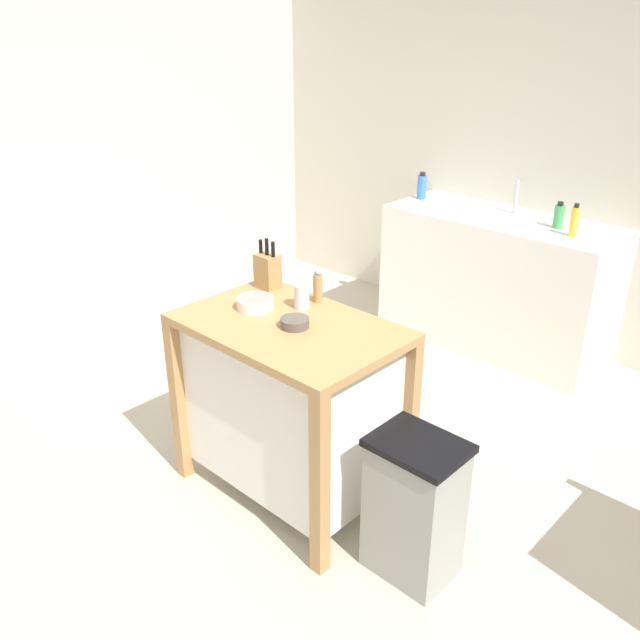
# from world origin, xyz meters

# --- Properties ---
(ground_plane) EXTENTS (6.03, 6.03, 0.00)m
(ground_plane) POSITION_xyz_m (0.00, 0.00, 0.00)
(ground_plane) COLOR #BCB29E
(ground_plane) RESTS_ON ground
(wall_back) EXTENTS (5.03, 0.10, 2.60)m
(wall_back) POSITION_xyz_m (0.00, 2.43, 1.30)
(wall_back) COLOR beige
(wall_back) RESTS_ON ground
(wall_left) EXTENTS (0.10, 3.03, 2.60)m
(wall_left) POSITION_xyz_m (-2.52, 0.92, 1.30)
(wall_left) COLOR beige
(wall_left) RESTS_ON ground
(kitchen_island) EXTENTS (0.99, 0.65, 0.88)m
(kitchen_island) POSITION_xyz_m (-0.11, 0.02, 0.50)
(kitchen_island) COLOR #AD7F4C
(kitchen_island) RESTS_ON ground
(knife_block) EXTENTS (0.11, 0.09, 0.25)m
(knife_block) POSITION_xyz_m (-0.49, 0.24, 0.97)
(knife_block) COLOR #AD7F4C
(knife_block) RESTS_ON kitchen_island
(bowl_ceramic_small) EXTENTS (0.17, 0.17, 0.05)m
(bowl_ceramic_small) POSITION_xyz_m (-0.34, 0.03, 0.91)
(bowl_ceramic_small) COLOR silver
(bowl_ceramic_small) RESTS_ON kitchen_island
(bowl_stoneware_deep) EXTENTS (0.13, 0.13, 0.04)m
(bowl_stoneware_deep) POSITION_xyz_m (-0.07, 0.01, 0.91)
(bowl_stoneware_deep) COLOR #564C47
(bowl_stoneware_deep) RESTS_ON kitchen_island
(drinking_cup) EXTENTS (0.07, 0.07, 0.11)m
(drinking_cup) POSITION_xyz_m (-0.19, 0.18, 0.94)
(drinking_cup) COLOR silver
(drinking_cup) RESTS_ON kitchen_island
(pepper_grinder) EXTENTS (0.04, 0.04, 0.16)m
(pepper_grinder) POSITION_xyz_m (-0.19, 0.28, 0.96)
(pepper_grinder) COLOR #AD7F4C
(pepper_grinder) RESTS_ON kitchen_island
(trash_bin) EXTENTS (0.36, 0.28, 0.63)m
(trash_bin) POSITION_xyz_m (0.62, -0.01, 0.32)
(trash_bin) COLOR gray
(trash_bin) RESTS_ON ground
(sink_counter) EXTENTS (1.52, 0.60, 0.91)m
(sink_counter) POSITION_xyz_m (-0.23, 2.08, 0.46)
(sink_counter) COLOR white
(sink_counter) RESTS_ON ground
(sink_faucet) EXTENTS (0.02, 0.02, 0.22)m
(sink_faucet) POSITION_xyz_m (-0.23, 2.22, 1.02)
(sink_faucet) COLOR #B7BCC1
(sink_faucet) RESTS_ON sink_counter
(bottle_dish_soap) EXTENTS (0.07, 0.07, 0.19)m
(bottle_dish_soap) POSITION_xyz_m (-0.90, 2.11, 1.00)
(bottle_dish_soap) COLOR blue
(bottle_dish_soap) RESTS_ON sink_counter
(bottle_spray_cleaner) EXTENTS (0.06, 0.06, 0.16)m
(bottle_spray_cleaner) POSITION_xyz_m (0.13, 2.10, 0.98)
(bottle_spray_cleaner) COLOR green
(bottle_spray_cleaner) RESTS_ON sink_counter
(bottle_hand_soap) EXTENTS (0.05, 0.05, 0.20)m
(bottle_hand_soap) POSITION_xyz_m (0.27, 2.00, 1.00)
(bottle_hand_soap) COLOR yellow
(bottle_hand_soap) RESTS_ON sink_counter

